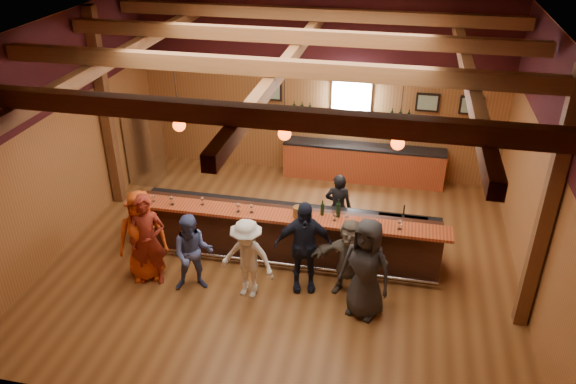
% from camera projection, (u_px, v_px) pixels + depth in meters
% --- Properties ---
extents(room, '(9.04, 9.00, 4.52)m').
position_uv_depth(room, '(285.00, 106.00, 9.83)').
color(room, brown).
rests_on(room, ground).
extents(bar_counter, '(6.30, 1.07, 1.11)m').
position_uv_depth(bar_counter, '(287.00, 232.00, 11.21)').
color(bar_counter, black).
rests_on(bar_counter, ground).
extents(back_bar_cabinet, '(4.00, 0.52, 0.95)m').
position_uv_depth(back_bar_cabinet, '(363.00, 163.00, 14.07)').
color(back_bar_cabinet, maroon).
rests_on(back_bar_cabinet, ground).
extents(window, '(0.95, 0.09, 0.95)m').
position_uv_depth(window, '(351.00, 99.00, 13.58)').
color(window, silver).
rests_on(window, room).
extents(framed_pictures, '(5.35, 0.05, 0.45)m').
position_uv_depth(framed_pictures, '(388.00, 100.00, 13.39)').
color(framed_pictures, black).
rests_on(framed_pictures, room).
extents(wine_shelves, '(3.00, 0.18, 0.30)m').
position_uv_depth(wine_shelves, '(350.00, 117.00, 13.73)').
color(wine_shelves, maroon).
rests_on(wine_shelves, room).
extents(pendant_lights, '(4.24, 0.24, 1.37)m').
position_uv_depth(pendant_lights, '(285.00, 133.00, 10.03)').
color(pendant_lights, black).
rests_on(pendant_lights, room).
extents(stainless_fridge, '(0.70, 0.70, 1.80)m').
position_uv_depth(stainless_fridge, '(145.00, 148.00, 13.87)').
color(stainless_fridge, silver).
rests_on(stainless_fridge, ground).
extents(customer_orange, '(1.04, 0.85, 1.82)m').
position_uv_depth(customer_orange, '(143.00, 236.00, 10.38)').
color(customer_orange, '#BE4211').
rests_on(customer_orange, ground).
extents(customer_redvest, '(0.76, 0.60, 1.84)m').
position_uv_depth(customer_redvest, '(148.00, 240.00, 10.23)').
color(customer_redvest, maroon).
rests_on(customer_redvest, ground).
extents(customer_denim, '(0.89, 0.78, 1.54)m').
position_uv_depth(customer_denim, '(193.00, 253.00, 10.13)').
color(customer_denim, '#445189').
rests_on(customer_denim, ground).
extents(customer_white, '(1.10, 0.75, 1.57)m').
position_uv_depth(customer_white, '(247.00, 259.00, 9.94)').
color(customer_white, silver).
rests_on(customer_white, ground).
extents(customer_navy, '(1.14, 0.68, 1.83)m').
position_uv_depth(customer_navy, '(303.00, 246.00, 10.07)').
color(customer_navy, black).
rests_on(customer_navy, ground).
extents(customer_brown, '(1.43, 0.50, 1.52)m').
position_uv_depth(customer_brown, '(349.00, 257.00, 10.03)').
color(customer_brown, '#5C5349').
rests_on(customer_brown, ground).
extents(customer_dark, '(1.06, 0.87, 1.87)m').
position_uv_depth(customer_dark, '(366.00, 269.00, 9.45)').
color(customer_dark, black).
rests_on(customer_dark, ground).
extents(bartender, '(0.56, 0.37, 1.51)m').
position_uv_depth(bartender, '(338.00, 207.00, 11.60)').
color(bartender, black).
rests_on(bartender, ground).
extents(ice_bucket, '(0.19, 0.19, 0.21)m').
position_uv_depth(ice_bucket, '(298.00, 212.00, 10.54)').
color(ice_bucket, brown).
rests_on(ice_bucket, bar_counter).
extents(bottle_a, '(0.07, 0.07, 0.31)m').
position_uv_depth(bottle_a, '(322.00, 209.00, 10.59)').
color(bottle_a, black).
rests_on(bottle_a, bar_counter).
extents(bottle_b, '(0.08, 0.08, 0.37)m').
position_uv_depth(bottle_b, '(338.00, 210.00, 10.52)').
color(bottle_b, black).
rests_on(bottle_b, bar_counter).
extents(glass_a, '(0.07, 0.07, 0.17)m').
position_uv_depth(glass_a, '(153.00, 196.00, 11.04)').
color(glass_a, silver).
rests_on(glass_a, bar_counter).
extents(glass_b, '(0.09, 0.09, 0.19)m').
position_uv_depth(glass_b, '(171.00, 198.00, 10.92)').
color(glass_b, silver).
rests_on(glass_b, bar_counter).
extents(glass_c, '(0.07, 0.07, 0.17)m').
position_uv_depth(glass_c, '(202.00, 199.00, 10.93)').
color(glass_c, silver).
rests_on(glass_c, bar_counter).
extents(glass_d, '(0.09, 0.09, 0.19)m').
position_uv_depth(glass_d, '(238.00, 206.00, 10.68)').
color(glass_d, silver).
rests_on(glass_d, bar_counter).
extents(glass_e, '(0.08, 0.08, 0.18)m').
position_uv_depth(glass_e, '(251.00, 207.00, 10.66)').
color(glass_e, silver).
rests_on(glass_e, bar_counter).
extents(glass_f, '(0.07, 0.07, 0.16)m').
position_uv_depth(glass_f, '(335.00, 215.00, 10.41)').
color(glass_f, silver).
rests_on(glass_f, bar_counter).
extents(glass_g, '(0.08, 0.08, 0.19)m').
position_uv_depth(glass_g, '(346.00, 217.00, 10.33)').
color(glass_g, silver).
rests_on(glass_g, bar_counter).
extents(glass_h, '(0.09, 0.09, 0.20)m').
position_uv_depth(glass_h, '(400.00, 223.00, 10.13)').
color(glass_h, silver).
rests_on(glass_h, bar_counter).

